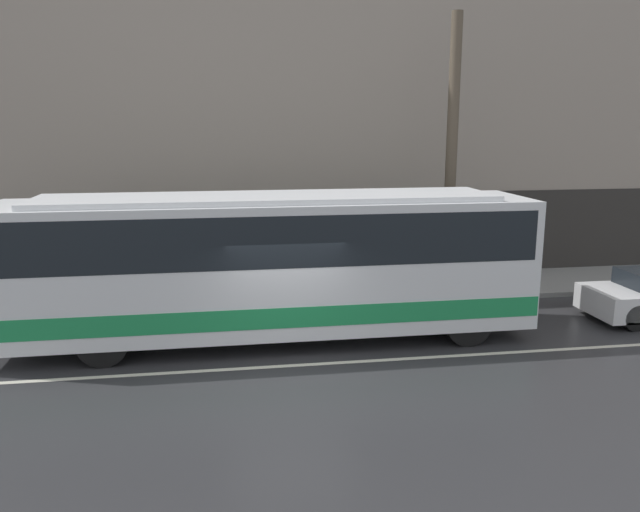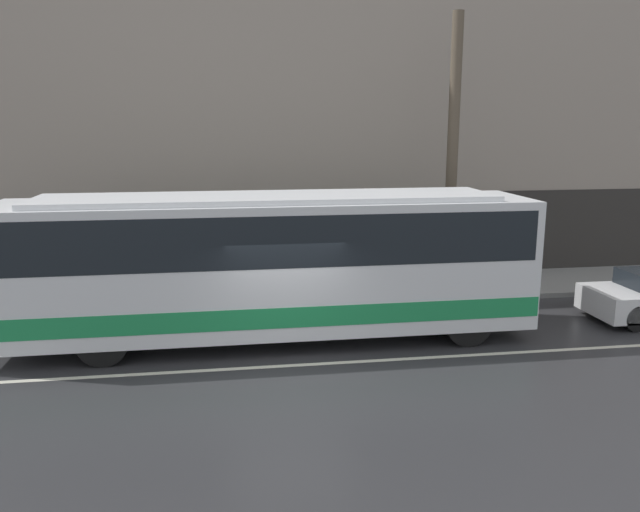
{
  "view_description": "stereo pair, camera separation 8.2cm",
  "coord_description": "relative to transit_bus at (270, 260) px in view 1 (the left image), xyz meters",
  "views": [
    {
      "loc": [
        -1.29,
        -12.17,
        4.93
      ],
      "look_at": [
        0.92,
        1.71,
        1.95
      ],
      "focal_mm": 35.0,
      "sensor_mm": 36.0,
      "label": 1
    },
    {
      "loc": [
        -1.21,
        -12.18,
        4.93
      ],
      "look_at": [
        0.92,
        1.71,
        1.95
      ],
      "focal_mm": 35.0,
      "sensor_mm": 36.0,
      "label": 2
    }
  ],
  "objects": [
    {
      "name": "lane_stripe",
      "position": [
        0.23,
        -1.71,
        -1.9
      ],
      "size": [
        54.0,
        0.14,
        0.01
      ],
      "color": "beige",
      "rests_on": "ground_plane"
    },
    {
      "name": "ground_plane",
      "position": [
        0.23,
        -1.71,
        -1.91
      ],
      "size": [
        60.0,
        60.0,
        0.0
      ],
      "primitive_type": "plane",
      "color": "#2D2D30"
    },
    {
      "name": "sidewalk",
      "position": [
        0.23,
        3.79,
        -1.83
      ],
      "size": [
        60.0,
        3.0,
        0.14
      ],
      "color": "gray",
      "rests_on": "ground_plane"
    },
    {
      "name": "transit_bus",
      "position": [
        0.0,
        0.0,
        0.0
      ],
      "size": [
        11.97,
        2.55,
        3.38
      ],
      "color": "white",
      "rests_on": "ground_plane"
    },
    {
      "name": "utility_pole_near",
      "position": [
        5.42,
        3.16,
        2.14
      ],
      "size": [
        0.32,
        0.32,
        7.8
      ],
      "color": "brown",
      "rests_on": "sidewalk"
    },
    {
      "name": "building_facade",
      "position": [
        0.23,
        5.43,
        4.35
      ],
      "size": [
        60.0,
        0.35,
        12.93
      ],
      "color": "gray",
      "rests_on": "ground_plane"
    }
  ]
}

